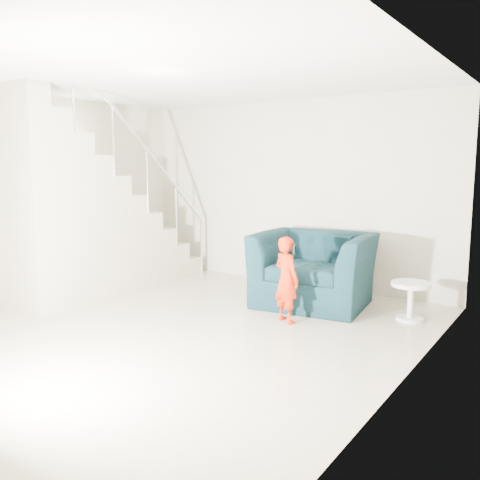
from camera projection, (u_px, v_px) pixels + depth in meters
name	position (u px, v px, depth m)	size (l,w,h in m)	color
floor	(166.00, 330.00, 5.47)	(5.50, 5.50, 0.00)	gray
ceiling	(160.00, 70.00, 5.08)	(5.50, 5.50, 0.00)	silver
back_wall	(290.00, 193.00, 7.52)	(5.00, 5.00, 0.00)	#A39D85
left_wall	(22.00, 197.00, 6.67)	(5.50, 5.50, 0.00)	#A39D85
right_wall	(405.00, 219.00, 3.88)	(5.50, 5.50, 0.00)	#A39D85
armchair	(314.00, 269.00, 6.46)	(1.40, 1.22, 0.91)	black
toddler	(286.00, 280.00, 5.70)	(0.36, 0.23, 0.98)	#A71505
side_table	(411.00, 295.00, 5.78)	(0.44, 0.44, 0.44)	silver
staircase	(83.00, 226.00, 6.90)	(1.02, 3.03, 3.62)	#ADA089
cushion	(339.00, 249.00, 6.52)	(0.38, 0.11, 0.36)	black
throw	(269.00, 256.00, 6.74)	(0.05, 0.51, 0.57)	black
phone	(294.00, 249.00, 5.53)	(0.02, 0.05, 0.10)	black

